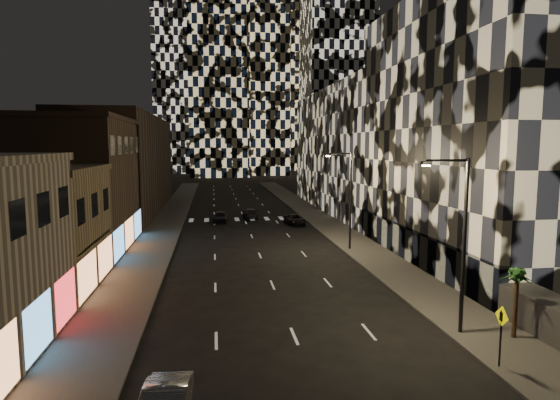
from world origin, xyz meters
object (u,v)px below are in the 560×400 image
object	(u,v)px
streetlight_near	(460,234)
car_dark_oncoming	(250,213)
palm_tree	(517,281)
car_dark_rightlane	(295,219)
streetlight_far	(348,194)
car_dark_midlane	(220,217)
ped_sign	(501,326)

from	to	relation	value
streetlight_near	car_dark_oncoming	xyz separation A→B (m)	(-7.53, 40.55, -4.69)
car_dark_oncoming	streetlight_near	bearing A→B (deg)	100.34
car_dark_oncoming	palm_tree	distance (m)	42.85
streetlight_near	car_dark_rightlane	xyz separation A→B (m)	(-2.40, 34.93, -4.74)
streetlight_far	car_dark_rightlane	xyz separation A→B (m)	(-2.40, 14.93, -4.74)
streetlight_near	car_dark_oncoming	size ratio (longest dim) A/B	1.97
car_dark_oncoming	car_dark_rightlane	distance (m)	7.61
streetlight_near	car_dark_oncoming	bearing A→B (deg)	100.51
car_dark_midlane	streetlight_far	bearing A→B (deg)	-51.98
car_dark_rightlane	ped_sign	size ratio (longest dim) A/B	1.62
streetlight_far	car_dark_oncoming	xyz separation A→B (m)	(-7.53, 20.55, -4.69)
car_dark_midlane	ped_sign	size ratio (longest dim) A/B	1.54
palm_tree	ped_sign	bearing A→B (deg)	-133.13
car_dark_rightlane	streetlight_far	bearing A→B (deg)	-84.69
car_dark_oncoming	car_dark_rightlane	xyz separation A→B (m)	(5.13, -5.63, -0.05)
streetlight_far	ped_sign	size ratio (longest dim) A/B	3.30
ped_sign	car_dark_midlane	bearing A→B (deg)	105.63
ped_sign	car_dark_rightlane	bearing A→B (deg)	93.64
car_dark_midlane	car_dark_rightlane	size ratio (longest dim) A/B	0.95
palm_tree	car_dark_oncoming	bearing A→B (deg)	103.65
streetlight_near	streetlight_far	bearing A→B (deg)	90.00
streetlight_near	streetlight_far	xyz separation A→B (m)	(0.00, 20.00, 0.00)
streetlight_far	car_dark_rightlane	bearing A→B (deg)	99.13
car_dark_rightlane	palm_tree	bearing A→B (deg)	-85.94
car_dark_oncoming	car_dark_rightlane	bearing A→B (deg)	132.18
car_dark_rightlane	car_dark_midlane	bearing A→B (deg)	158.56
car_dark_rightlane	ped_sign	world-z (taller)	ped_sign
car_dark_midlane	palm_tree	xyz separation A→B (m)	(14.14, -38.86, 2.37)
streetlight_near	streetlight_far	world-z (taller)	same
ped_sign	palm_tree	size ratio (longest dim) A/B	0.77
car_dark_oncoming	palm_tree	size ratio (longest dim) A/B	1.28
car_dark_rightlane	ped_sign	xyz separation A→B (m)	(2.34, -38.76, 1.39)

